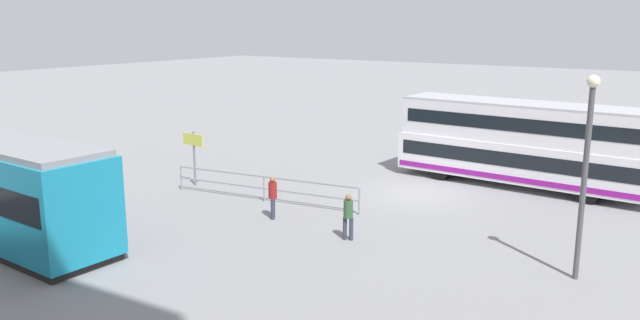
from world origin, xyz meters
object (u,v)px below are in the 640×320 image
object	(u,v)px
pedestrian_near_railing	(273,195)
info_sign	(194,148)
street_lamp	(586,161)
double_decker_bus	(524,144)
pedestrian_crossing	(348,214)

from	to	relation	value
pedestrian_near_railing	info_sign	bearing A→B (deg)	-17.29
pedestrian_near_railing	street_lamp	world-z (taller)	street_lamp
pedestrian_near_railing	double_decker_bus	bearing A→B (deg)	-121.91
pedestrian_crossing	info_sign	size ratio (longest dim) A/B	0.65
pedestrian_near_railing	info_sign	size ratio (longest dim) A/B	0.66
double_decker_bus	info_sign	bearing A→B (deg)	33.82
double_decker_bus	street_lamp	distance (m)	10.71
double_decker_bus	pedestrian_near_railing	xyz separation A→B (m)	(6.27, 10.07, -1.00)
double_decker_bus	pedestrian_crossing	distance (m)	10.88
street_lamp	pedestrian_near_railing	bearing A→B (deg)	2.52
pedestrian_near_railing	info_sign	xyz separation A→B (m)	(5.98, -1.86, 0.80)
pedestrian_crossing	info_sign	xyz separation A→B (m)	(9.57, -2.28, 0.81)
double_decker_bus	street_lamp	size ratio (longest dim) A/B	1.94
double_decker_bus	info_sign	size ratio (longest dim) A/B	4.61
double_decker_bus	pedestrian_crossing	bearing A→B (deg)	75.66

